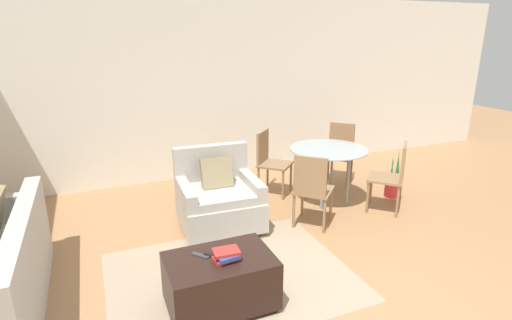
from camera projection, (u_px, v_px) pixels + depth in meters
wall_back at (192, 90)px, 6.03m from camera, size 12.00×0.06×2.75m
area_rug at (230, 276)px, 3.77m from camera, size 2.23×1.75×0.01m
armchair at (219, 199)px, 4.65m from camera, size 0.93×0.88×0.92m
ottoman at (220, 280)px, 3.28m from camera, size 0.87×0.58×0.46m
book_stack at (227, 255)px, 3.19m from camera, size 0.23×0.18×0.08m
tv_remote_primary at (212, 256)px, 3.25m from camera, size 0.13×0.13×0.01m
tv_remote_secondary at (200, 255)px, 3.25m from camera, size 0.13×0.15×0.01m
dining_table at (328, 155)px, 5.27m from camera, size 1.02×1.02×0.75m
dining_chair_near_left at (312, 186)px, 4.58m from camera, size 0.59×0.59×0.90m
dining_chair_near_right at (393, 173)px, 5.01m from camera, size 0.59×0.59×0.90m
dining_chair_far_left at (269, 158)px, 5.61m from camera, size 0.59×0.59×0.90m
dining_chair_far_right at (340, 149)px, 6.04m from camera, size 0.59×0.59×0.90m
potted_plant_small at (393, 184)px, 5.57m from camera, size 0.23×0.23×0.68m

